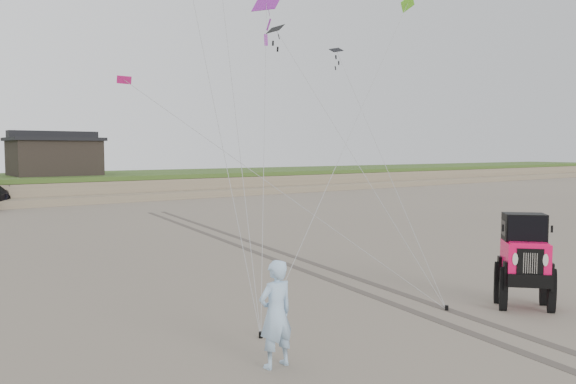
% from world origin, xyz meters
% --- Properties ---
extents(ground, '(160.00, 160.00, 0.00)m').
position_xyz_m(ground, '(0.00, 0.00, 0.00)').
color(ground, '#6B6054').
rests_on(ground, ground).
extents(dune_ridge, '(160.00, 14.25, 1.73)m').
position_xyz_m(dune_ridge, '(0.00, 37.50, 0.82)').
color(dune_ridge, '#7A6B54').
rests_on(dune_ridge, ground).
extents(cabin, '(6.40, 5.40, 3.35)m').
position_xyz_m(cabin, '(2.00, 37.00, 3.24)').
color(cabin, black).
rests_on(cabin, dune_ridge).
extents(jeep, '(4.75, 4.67, 1.73)m').
position_xyz_m(jeep, '(2.76, -1.01, 0.87)').
color(jeep, '#F70B51').
rests_on(jeep, ground).
extents(man, '(0.68, 0.46, 1.81)m').
position_xyz_m(man, '(-3.81, -0.48, 0.90)').
color(man, '#84A5CC').
rests_on(man, ground).
extents(stake_main, '(0.08, 0.08, 0.12)m').
position_xyz_m(stake_main, '(-3.22, 0.87, 0.06)').
color(stake_main, black).
rests_on(stake_main, ground).
extents(stake_aux, '(0.08, 0.08, 0.12)m').
position_xyz_m(stake_aux, '(1.19, -0.08, 0.06)').
color(stake_aux, black).
rests_on(stake_aux, ground).
extents(tire_tracks, '(5.22, 29.74, 0.01)m').
position_xyz_m(tire_tracks, '(2.00, 8.00, 0.00)').
color(tire_tracks, '#4C443D').
rests_on(tire_tracks, ground).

